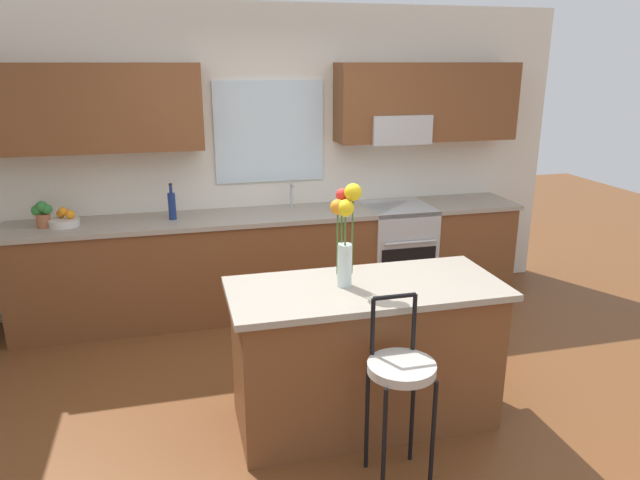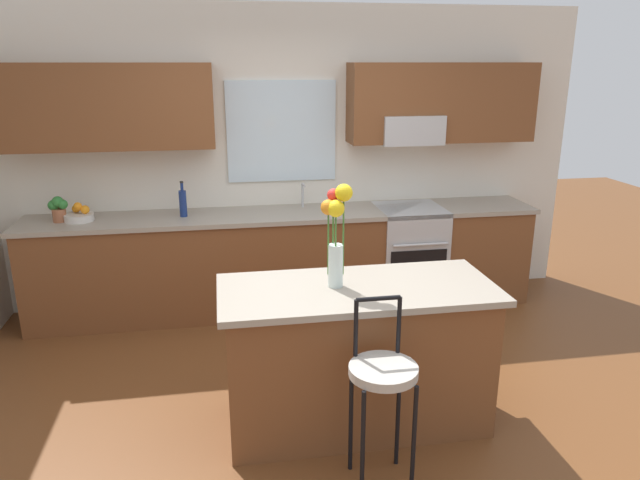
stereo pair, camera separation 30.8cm
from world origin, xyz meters
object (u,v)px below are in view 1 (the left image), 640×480
object	(u,v)px
oven_range	(396,253)
bottle_olive_oil	(172,205)
potted_plant_small	(42,213)
bar_stool_near	(401,376)
flower_vase	(345,227)
kitchen_island	(365,354)
fruit_bowl_oranges	(64,220)

from	to	relation	value
oven_range	bottle_olive_oil	bearing A→B (deg)	179.31
bottle_olive_oil	potted_plant_small	distance (m)	1.02
bar_stool_near	flower_vase	world-z (taller)	flower_vase
oven_range	kitchen_island	bearing A→B (deg)	-116.89
bar_stool_near	fruit_bowl_oranges	world-z (taller)	fruit_bowl_oranges
kitchen_island	potted_plant_small	world-z (taller)	potted_plant_small
oven_range	potted_plant_small	xyz separation A→B (m)	(-3.06, 0.03, 0.58)
oven_range	bar_stool_near	xyz separation A→B (m)	(-0.94, -2.43, 0.18)
flower_vase	potted_plant_small	world-z (taller)	flower_vase
fruit_bowl_oranges	potted_plant_small	bearing A→B (deg)	-179.03
potted_plant_small	oven_range	bearing A→B (deg)	-0.47
flower_vase	fruit_bowl_oranges	world-z (taller)	flower_vase
flower_vase	bottle_olive_oil	bearing A→B (deg)	117.90
potted_plant_small	fruit_bowl_oranges	bearing A→B (deg)	0.97
oven_range	flower_vase	world-z (taller)	flower_vase
oven_range	bar_stool_near	size ratio (longest dim) A/B	0.88
bottle_olive_oil	potted_plant_small	world-z (taller)	bottle_olive_oil
oven_range	potted_plant_small	world-z (taller)	potted_plant_small
flower_vase	bottle_olive_oil	size ratio (longest dim) A/B	2.01
flower_vase	bottle_olive_oil	world-z (taller)	flower_vase
bottle_olive_oil	bar_stool_near	bearing A→B (deg)	-65.71
fruit_bowl_oranges	bottle_olive_oil	xyz separation A→B (m)	(0.86, -0.00, 0.08)
bottle_olive_oil	potted_plant_small	bearing A→B (deg)	179.97
oven_range	bottle_olive_oil	distance (m)	2.12
fruit_bowl_oranges	potted_plant_small	size ratio (longest dim) A/B	1.10
oven_range	kitchen_island	world-z (taller)	same
flower_vase	fruit_bowl_oranges	xyz separation A→B (m)	(-1.83, 1.85, -0.32)
bar_stool_near	fruit_bowl_oranges	xyz separation A→B (m)	(-1.96, 2.45, 0.33)
oven_range	bottle_olive_oil	size ratio (longest dim) A/B	2.97
bar_stool_near	bottle_olive_oil	size ratio (longest dim) A/B	3.36
bottle_olive_oil	potted_plant_small	xyz separation A→B (m)	(-1.02, 0.00, -0.01)
bar_stool_near	flower_vase	size ratio (longest dim) A/B	1.67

